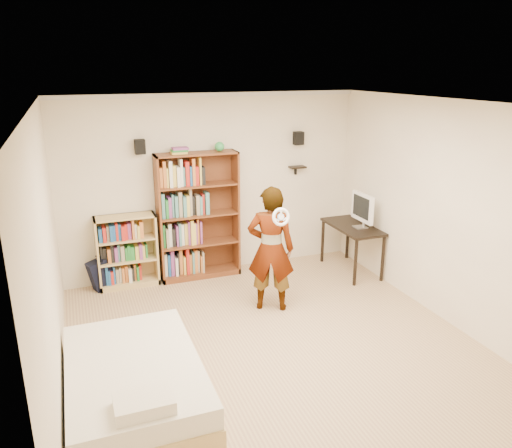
{
  "coord_description": "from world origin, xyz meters",
  "views": [
    {
      "loc": [
        -1.97,
        -4.56,
        3.05
      ],
      "look_at": [
        -0.02,
        0.6,
        1.31
      ],
      "focal_mm": 35.0,
      "sensor_mm": 36.0,
      "label": 1
    }
  ],
  "objects_px": {
    "computer_desk": "(351,248)",
    "daybed": "(134,378)",
    "low_bookshelf": "(127,251)",
    "person": "(271,249)",
    "tall_bookshelf": "(198,216)"
  },
  "relations": [
    {
      "from": "computer_desk",
      "to": "daybed",
      "type": "height_order",
      "value": "computer_desk"
    },
    {
      "from": "computer_desk",
      "to": "daybed",
      "type": "xyz_separation_m",
      "value": [
        -3.58,
        -2.1,
        -0.09
      ]
    },
    {
      "from": "low_bookshelf",
      "to": "computer_desk",
      "type": "height_order",
      "value": "low_bookshelf"
    },
    {
      "from": "low_bookshelf",
      "to": "computer_desk",
      "type": "bearing_deg",
      "value": -11.23
    },
    {
      "from": "computer_desk",
      "to": "person",
      "type": "relative_size",
      "value": 0.66
    },
    {
      "from": "low_bookshelf",
      "to": "person",
      "type": "relative_size",
      "value": 0.64
    },
    {
      "from": "tall_bookshelf",
      "to": "person",
      "type": "bearing_deg",
      "value": -66.26
    },
    {
      "from": "computer_desk",
      "to": "person",
      "type": "distance_m",
      "value": 1.85
    },
    {
      "from": "daybed",
      "to": "person",
      "type": "relative_size",
      "value": 1.14
    },
    {
      "from": "tall_bookshelf",
      "to": "computer_desk",
      "type": "height_order",
      "value": "tall_bookshelf"
    },
    {
      "from": "low_bookshelf",
      "to": "computer_desk",
      "type": "distance_m",
      "value": 3.37
    },
    {
      "from": "tall_bookshelf",
      "to": "computer_desk",
      "type": "bearing_deg",
      "value": -15.92
    },
    {
      "from": "tall_bookshelf",
      "to": "daybed",
      "type": "height_order",
      "value": "tall_bookshelf"
    },
    {
      "from": "tall_bookshelf",
      "to": "low_bookshelf",
      "type": "xyz_separation_m",
      "value": [
        -1.06,
        0.02,
        -0.41
      ]
    },
    {
      "from": "computer_desk",
      "to": "person",
      "type": "height_order",
      "value": "person"
    }
  ]
}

